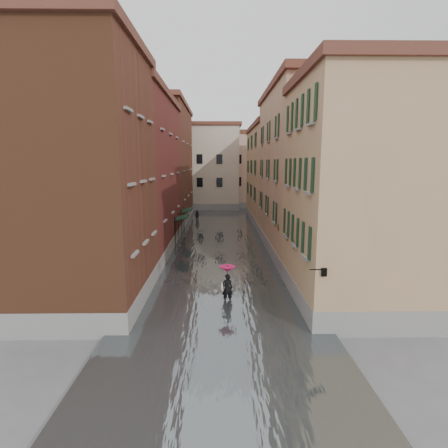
{
  "coord_description": "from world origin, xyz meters",
  "views": [
    {
      "loc": [
        -0.05,
        -20.05,
        7.56
      ],
      "look_at": [
        0.31,
        5.55,
        3.0
      ],
      "focal_mm": 28.0,
      "sensor_mm": 36.0,
      "label": 1
    }
  ],
  "objects": [
    {
      "name": "floodwater",
      "position": [
        0.0,
        13.0,
        0.1
      ],
      "size": [
        10.0,
        60.0,
        0.2
      ],
      "primitive_type": "cube",
      "color": "#505758",
      "rests_on": "ground"
    },
    {
      "name": "awning_far",
      "position": [
        -3.49,
        16.57,
        2.46
      ],
      "size": [
        1.09,
        2.92,
        2.8
      ],
      "color": "black",
      "rests_on": "ground"
    },
    {
      "name": "building_right_far",
      "position": [
        7.0,
        24.0,
        5.75
      ],
      "size": [
        6.0,
        16.0,
        11.5
      ],
      "primitive_type": "cube",
      "color": "#A88556",
      "rests_on": "ground"
    },
    {
      "name": "building_left_near",
      "position": [
        -7.0,
        -2.0,
        6.5
      ],
      "size": [
        6.0,
        8.0,
        13.0
      ],
      "primitive_type": "cube",
      "color": "brown",
      "rests_on": "ground"
    },
    {
      "name": "wall_lantern",
      "position": [
        4.33,
        -6.0,
        3.01
      ],
      "size": [
        0.71,
        0.22,
        0.35
      ],
      "color": "black",
      "rests_on": "ground"
    },
    {
      "name": "building_right_near",
      "position": [
        7.0,
        -2.0,
        5.75
      ],
      "size": [
        6.0,
        8.0,
        11.5
      ],
      "primitive_type": "cube",
      "color": "#A88556",
      "rests_on": "ground"
    },
    {
      "name": "building_end_cream",
      "position": [
        -3.0,
        38.0,
        6.5
      ],
      "size": [
        12.0,
        9.0,
        13.0
      ],
      "primitive_type": "cube",
      "color": "beige",
      "rests_on": "ground"
    },
    {
      "name": "awning_near",
      "position": [
        -3.49,
        11.54,
        2.46
      ],
      "size": [
        1.09,
        2.79,
        2.8
      ],
      "color": "black",
      "rests_on": "ground"
    },
    {
      "name": "pedestrian_main",
      "position": [
        0.37,
        -2.11,
        1.22
      ],
      "size": [
        0.89,
        0.89,
        2.06
      ],
      "color": "black",
      "rests_on": "ground"
    },
    {
      "name": "building_left_far",
      "position": [
        -7.0,
        24.0,
        7.0
      ],
      "size": [
        6.0,
        16.0,
        14.0
      ],
      "primitive_type": "cube",
      "color": "brown",
      "rests_on": "ground"
    },
    {
      "name": "building_left_mid",
      "position": [
        -7.0,
        9.0,
        6.25
      ],
      "size": [
        6.0,
        14.0,
        12.5
      ],
      "primitive_type": "cube",
      "color": "maroon",
      "rests_on": "ground"
    },
    {
      "name": "building_end_pink",
      "position": [
        6.0,
        40.0,
        6.0
      ],
      "size": [
        10.0,
        9.0,
        12.0
      ],
      "primitive_type": "cube",
      "color": "tan",
      "rests_on": "ground"
    },
    {
      "name": "building_right_mid",
      "position": [
        7.0,
        9.0,
        6.5
      ],
      "size": [
        6.0,
        14.0,
        13.0
      ],
      "primitive_type": "cube",
      "color": "tan",
      "rests_on": "ground"
    },
    {
      "name": "pedestrian_far",
      "position": [
        -2.88,
        24.31,
        0.72
      ],
      "size": [
        0.84,
        0.74,
        1.45
      ],
      "primitive_type": "imported",
      "rotation": [
        0.0,
        0.0,
        -0.31
      ],
      "color": "black",
      "rests_on": "ground"
    },
    {
      "name": "window_planters",
      "position": [
        4.12,
        0.55,
        3.51
      ],
      "size": [
        0.59,
        5.76,
        0.84
      ],
      "color": "brown",
      "rests_on": "ground"
    },
    {
      "name": "ground",
      "position": [
        0.0,
        0.0,
        0.0
      ],
      "size": [
        120.0,
        120.0,
        0.0
      ],
      "primitive_type": "plane",
      "color": "#5B5B5E",
      "rests_on": "ground"
    }
  ]
}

